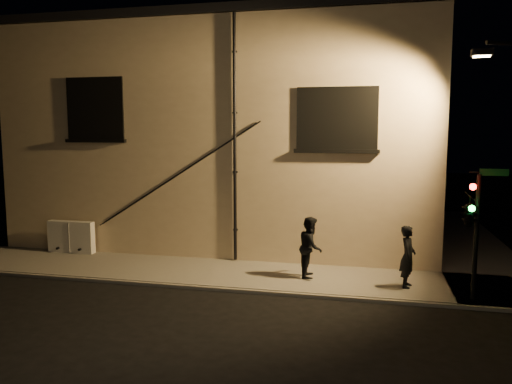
% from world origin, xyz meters
% --- Properties ---
extents(ground, '(90.00, 90.00, 0.00)m').
position_xyz_m(ground, '(0.00, 0.00, 0.00)').
color(ground, black).
extents(sidewalk, '(21.00, 16.00, 0.12)m').
position_xyz_m(sidewalk, '(1.22, 4.39, 0.06)').
color(sidewalk, slate).
rests_on(sidewalk, ground).
extents(building, '(16.20, 12.23, 8.80)m').
position_xyz_m(building, '(-3.00, 8.99, 4.40)').
color(building, beige).
rests_on(building, ground).
extents(utility_cabinet, '(1.78, 0.30, 1.17)m').
position_xyz_m(utility_cabinet, '(-8.02, 2.70, 0.71)').
color(utility_cabinet, silver).
rests_on(utility_cabinet, sidewalk).
extents(pedestrian_a, '(0.54, 0.72, 1.79)m').
position_xyz_m(pedestrian_a, '(3.80, 1.15, 1.02)').
color(pedestrian_a, black).
rests_on(pedestrian_a, sidewalk).
extents(pedestrian_b, '(0.74, 0.93, 1.87)m').
position_xyz_m(pedestrian_b, '(0.97, 1.57, 1.05)').
color(pedestrian_b, black).
rests_on(pedestrian_b, sidewalk).
extents(traffic_signal, '(1.17, 2.03, 3.49)m').
position_xyz_m(traffic_signal, '(5.25, 0.33, 2.47)').
color(traffic_signal, black).
rests_on(traffic_signal, sidewalk).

